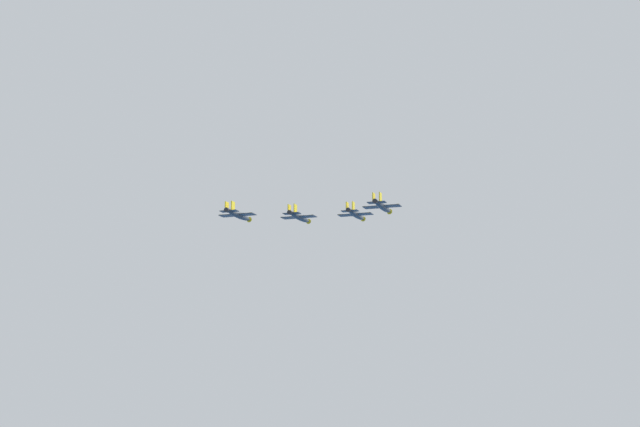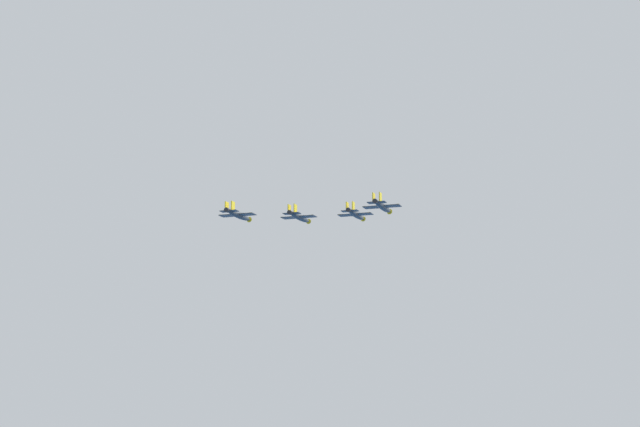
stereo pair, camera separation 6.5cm
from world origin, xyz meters
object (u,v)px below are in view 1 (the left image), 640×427
object	(u,v)px
jet_lead	(356,214)
jet_left_outer	(239,215)
jet_left_wingman	(300,217)
jet_right_wingman	(383,206)

from	to	relation	value
jet_lead	jet_left_outer	world-z (taller)	jet_lead
jet_left_wingman	jet_left_outer	bearing A→B (deg)	139.98
jet_lead	jet_left_wingman	bearing A→B (deg)	139.20
jet_lead	jet_left_outer	xyz separation A→B (m)	(7.90, 40.68, -4.13)
jet_left_outer	jet_lead	bearing A→B (deg)	-40.85
jet_right_wingman	jet_lead	bearing A→B (deg)	39.61
jet_lead	jet_left_wingman	world-z (taller)	jet_lead
jet_left_wingman	jet_left_outer	world-z (taller)	jet_left_wingman
jet_lead	jet_left_outer	size ratio (longest dim) A/B	1.02
jet_lead	jet_right_wingman	size ratio (longest dim) A/B	0.99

